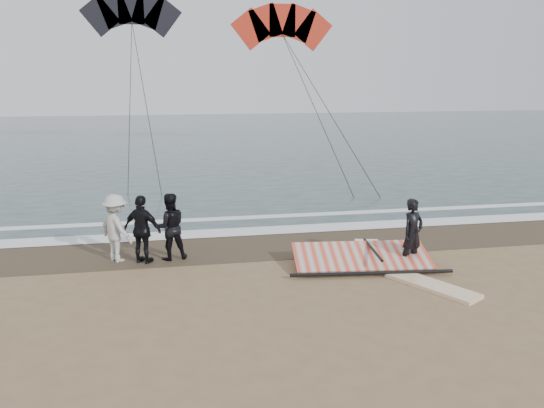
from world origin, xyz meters
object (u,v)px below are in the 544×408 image
(man_main, at_px, (413,233))
(sail_rig, at_px, (357,258))
(board_white, at_px, (432,285))
(board_cream, at_px, (371,255))

(man_main, bearing_deg, sail_rig, 142.30)
(board_white, bearing_deg, sail_rig, 94.38)
(sail_rig, bearing_deg, man_main, -13.81)
(board_white, xyz_separation_m, sail_rig, (-1.23, 1.78, 0.15))
(board_cream, bearing_deg, sail_rig, -124.49)
(man_main, relative_size, sail_rig, 0.44)
(board_cream, height_order, sail_rig, sail_rig)
(board_cream, xyz_separation_m, sail_rig, (-0.61, -0.55, 0.14))
(man_main, bearing_deg, board_white, -118.72)
(sail_rig, bearing_deg, board_white, -55.37)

